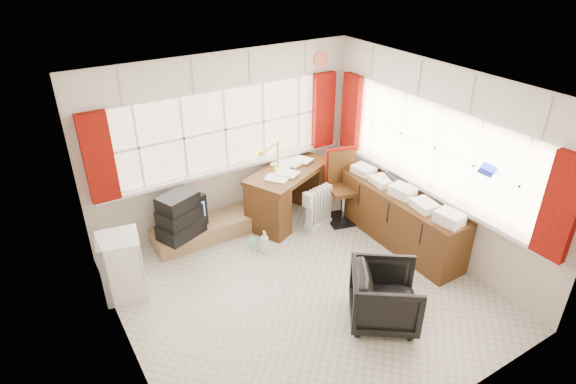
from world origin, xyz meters
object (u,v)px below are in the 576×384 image
crt_tv (182,212)px  credenza (400,218)px  office_chair (385,296)px  tv_bench (203,231)px  desk (289,191)px  mini_fridge (122,266)px  radiator (319,211)px  desk_lamp (278,149)px  task_chair (342,183)px

crt_tv → credenza: bearing=-31.8°
credenza → crt_tv: bearing=148.2°
office_chair → tv_bench: (-1.06, 2.57, -0.21)m
desk → tv_bench: bearing=174.6°
desk → mini_fridge: (-2.59, -0.47, -0.05)m
radiator → crt_tv: 1.94m
desk_lamp → office_chair: size_ratio=0.62×
credenza → tv_bench: 2.75m
desk → crt_tv: bearing=173.6°
task_chair → radiator: 0.56m
task_chair → credenza: 1.03m
tv_bench → radiator: bearing=-21.1°
task_chair → tv_bench: task_chair is taller
task_chair → crt_tv: 2.34m
radiator → credenza: size_ratio=0.32×
desk → desk_lamp: bearing=149.9°
office_chair → tv_bench: 2.79m
tv_bench → crt_tv: size_ratio=2.13×
task_chair → tv_bench: size_ratio=0.78×
desk_lamp → task_chair: 1.08m
credenza → task_chair: bearing=105.5°
desk → desk_lamp: size_ratio=3.32×
crt_tv → mini_fridge: size_ratio=0.83×
mini_fridge → desk_lamp: bearing=12.6°
desk_lamp → radiator: size_ratio=0.73×
office_chair → crt_tv: (-1.32, 2.63, 0.15)m
task_chair → radiator: task_chair is taller
tv_bench → crt_tv: (-0.26, 0.05, 0.36)m
desk → radiator: (0.22, -0.48, -0.18)m
desk_lamp → credenza: size_ratio=0.23×
desk → radiator: desk is taller
radiator → crt_tv: (-1.82, 0.66, 0.22)m
tv_bench → task_chair: bearing=-15.1°
desk → credenza: 1.68m
credenza → tv_bench: credenza is taller
office_chair → credenza: size_ratio=0.37×
credenza → mini_fridge: 3.65m
task_chair → crt_tv: bearing=165.3°
desk → task_chair: size_ratio=1.41×
crt_tv → tv_bench: bearing=-11.8°
task_chair → office_chair: (-0.94, -2.03, -0.24)m
office_chair → tv_bench: office_chair is taller
credenza → radiator: bearing=128.2°
tv_bench → credenza: bearing=-33.7°
office_chair → mini_fridge: size_ratio=0.93×
desk_lamp → credenza: bearing=-53.9°
radiator → mini_fridge: 2.81m
crt_tv → office_chair: bearing=-63.3°
office_chair → tv_bench: bearing=58.6°
office_chair → radiator: (0.49, 1.97, -0.08)m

